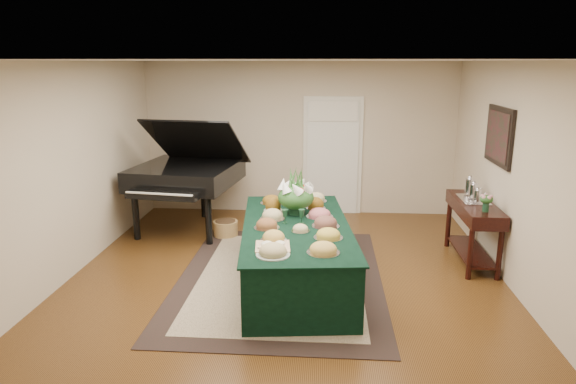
# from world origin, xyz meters

# --- Properties ---
(ground) EXTENTS (6.00, 6.00, 0.00)m
(ground) POSITION_xyz_m (0.00, 0.00, 0.00)
(ground) COLOR #311B0B
(ground) RESTS_ON ground
(area_rug) EXTENTS (2.56, 3.58, 0.01)m
(area_rug) POSITION_xyz_m (-0.07, -0.05, 0.01)
(area_rug) COLOR black
(area_rug) RESTS_ON ground
(kitchen_doorway) EXTENTS (1.05, 0.07, 2.10)m
(kitchen_doorway) POSITION_xyz_m (0.60, 2.97, 1.02)
(kitchen_doorway) COLOR silver
(kitchen_doorway) RESTS_ON ground
(buffet_table) EXTENTS (1.57, 2.85, 0.76)m
(buffet_table) POSITION_xyz_m (0.13, -0.16, 0.38)
(buffet_table) COLOR black
(buffet_table) RESTS_ON ground
(food_platters) EXTENTS (1.11, 2.44, 0.14)m
(food_platters) POSITION_xyz_m (0.14, -0.10, 0.81)
(food_platters) COLOR silver
(food_platters) RESTS_ON buffet_table
(cutting_board) EXTENTS (0.40, 0.40, 0.10)m
(cutting_board) POSITION_xyz_m (-0.07, -0.96, 0.79)
(cutting_board) COLOR tan
(cutting_board) RESTS_ON buffet_table
(green_goblets) EXTENTS (0.28, 0.10, 0.18)m
(green_goblets) POSITION_xyz_m (0.10, -0.11, 0.85)
(green_goblets) COLOR #163723
(green_goblets) RESTS_ON buffet_table
(floral_centerpiece) EXTENTS (0.49, 0.49, 0.49)m
(floral_centerpiece) POSITION_xyz_m (0.10, 0.29, 1.05)
(floral_centerpiece) COLOR #163723
(floral_centerpiece) RESTS_ON buffet_table
(grand_piano) EXTENTS (1.81, 1.99, 1.84)m
(grand_piano) POSITION_xyz_m (-1.75, 1.82, 0.93)
(grand_piano) COLOR black
(grand_piano) RESTS_ON ground
(wicker_basket) EXTENTS (0.39, 0.39, 0.24)m
(wicker_basket) POSITION_xyz_m (-1.08, 1.53, 0.12)
(wicker_basket) COLOR olive
(wicker_basket) RESTS_ON ground
(mahogany_sideboard) EXTENTS (0.45, 1.42, 0.85)m
(mahogany_sideboard) POSITION_xyz_m (2.50, 0.71, 0.66)
(mahogany_sideboard) COLOR black
(mahogany_sideboard) RESTS_ON ground
(tea_service) EXTENTS (0.34, 0.58, 0.30)m
(tea_service) POSITION_xyz_m (2.50, 0.85, 0.97)
(tea_service) COLOR silver
(tea_service) RESTS_ON mahogany_sideboard
(pink_bouquet) EXTENTS (0.18, 0.18, 0.23)m
(pink_bouquet) POSITION_xyz_m (2.49, 0.26, 1.01)
(pink_bouquet) COLOR #163723
(pink_bouquet) RESTS_ON mahogany_sideboard
(wall_painting) EXTENTS (0.05, 0.95, 0.75)m
(wall_painting) POSITION_xyz_m (2.72, 0.71, 1.75)
(wall_painting) COLOR black
(wall_painting) RESTS_ON ground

